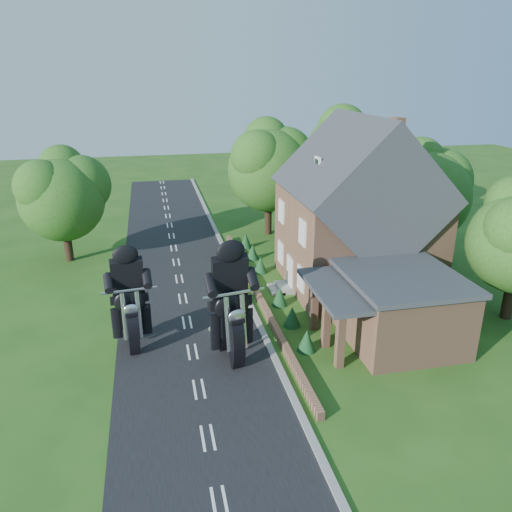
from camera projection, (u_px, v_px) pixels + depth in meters
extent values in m
plane|color=#244E15|center=(192.00, 352.00, 23.49)|extent=(120.00, 120.00, 0.00)
cube|color=black|center=(192.00, 352.00, 23.49)|extent=(7.00, 80.00, 0.02)
cube|color=gray|center=(268.00, 343.00, 24.19)|extent=(0.30, 80.00, 0.12)
cube|color=#95664C|center=(259.00, 296.00, 28.85)|extent=(0.30, 22.00, 0.40)
cube|color=#95664C|center=(356.00, 238.00, 30.01)|extent=(8.00, 8.00, 6.00)
cube|color=#2D2F35|center=(359.00, 189.00, 28.97)|extent=(8.48, 8.64, 8.48)
cube|color=#95664C|center=(396.00, 132.00, 28.25)|extent=(0.60, 0.90, 1.60)
cube|color=white|center=(318.00, 165.00, 27.93)|extent=(0.12, 0.80, 0.90)
cube|color=black|center=(317.00, 165.00, 27.92)|extent=(0.04, 0.55, 0.65)
cube|color=white|center=(290.00, 273.00, 29.89)|extent=(0.10, 1.10, 2.10)
cube|color=gray|center=(284.00, 287.00, 30.14)|extent=(0.80, 1.60, 0.30)
cube|color=gray|center=(276.00, 289.00, 30.07)|extent=(0.80, 1.60, 0.15)
cube|color=white|center=(301.00, 279.00, 27.68)|extent=(0.10, 1.10, 1.40)
cube|color=black|center=(300.00, 279.00, 27.68)|extent=(0.04, 0.92, 1.22)
cube|color=white|center=(281.00, 252.00, 31.72)|extent=(0.10, 1.10, 1.40)
cube|color=black|center=(280.00, 252.00, 31.71)|extent=(0.04, 0.92, 1.22)
cube|color=white|center=(302.00, 233.00, 26.74)|extent=(0.10, 1.10, 1.40)
cube|color=black|center=(302.00, 233.00, 26.74)|extent=(0.04, 0.92, 1.22)
cube|color=white|center=(281.00, 211.00, 30.78)|extent=(0.10, 1.10, 1.40)
cube|color=black|center=(281.00, 211.00, 30.77)|extent=(0.04, 0.92, 1.22)
cube|color=#95664C|center=(399.00, 309.00, 24.17)|extent=(5.00, 5.60, 3.20)
cube|color=#2D2F35|center=(403.00, 276.00, 23.57)|extent=(5.30, 5.94, 0.24)
cube|color=#2D2F35|center=(340.00, 289.00, 23.09)|extent=(2.60, 5.32, 0.22)
cube|color=#95664C|center=(340.00, 339.00, 21.86)|extent=(0.35, 0.35, 2.80)
cube|color=#95664C|center=(326.00, 320.00, 23.51)|extent=(0.35, 0.35, 2.80)
cube|color=#95664C|center=(314.00, 304.00, 25.16)|extent=(0.35, 0.35, 2.80)
cylinder|color=black|center=(422.00, 242.00, 34.01)|extent=(0.56, 0.56, 3.00)
sphere|color=#234F16|center=(428.00, 197.00, 32.91)|extent=(6.00, 6.00, 6.00)
sphere|color=#234F16|center=(443.00, 180.00, 33.41)|extent=(4.32, 4.32, 4.32)
sphere|color=#234F16|center=(422.00, 182.00, 31.46)|extent=(3.72, 3.72, 3.72)
sphere|color=#234F16|center=(423.00, 162.00, 33.30)|extent=(3.30, 3.30, 3.30)
cylinder|color=black|center=(346.00, 211.00, 40.28)|extent=(0.56, 0.56, 3.60)
sphere|color=#234F16|center=(350.00, 164.00, 38.97)|extent=(7.20, 7.20, 7.20)
sphere|color=#234F16|center=(366.00, 148.00, 39.57)|extent=(5.18, 5.18, 5.18)
sphere|color=#234F16|center=(340.00, 148.00, 37.23)|extent=(4.46, 4.46, 4.46)
sphere|color=#234F16|center=(346.00, 129.00, 39.43)|extent=(3.96, 3.96, 3.96)
cylinder|color=black|center=(271.00, 213.00, 40.05)|extent=(0.56, 0.56, 3.40)
sphere|color=#234F16|center=(272.00, 170.00, 38.85)|extent=(6.40, 6.40, 6.40)
sphere|color=#234F16|center=(288.00, 156.00, 39.38)|extent=(4.61, 4.61, 4.61)
sphere|color=#234F16|center=(261.00, 156.00, 37.30)|extent=(3.97, 3.97, 3.97)
sphere|color=#234F16|center=(270.00, 139.00, 39.26)|extent=(3.52, 3.52, 3.52)
cylinder|color=black|center=(71.00, 241.00, 34.45)|extent=(0.56, 0.56, 2.80)
sphere|color=#234F16|center=(66.00, 200.00, 33.43)|extent=(5.60, 5.60, 5.60)
sphere|color=#234F16|center=(85.00, 185.00, 33.90)|extent=(4.03, 4.03, 4.03)
sphere|color=#234F16|center=(45.00, 186.00, 32.08)|extent=(3.47, 3.47, 3.47)
sphere|color=#234F16|center=(66.00, 167.00, 33.79)|extent=(3.08, 3.08, 3.08)
cone|color=#123A1A|center=(307.00, 340.00, 23.43)|extent=(0.90, 0.90, 1.10)
cone|color=#123A1A|center=(292.00, 316.00, 25.72)|extent=(0.90, 0.90, 1.10)
cone|color=#123A1A|center=(280.00, 296.00, 28.01)|extent=(0.90, 0.90, 1.10)
cone|color=#123A1A|center=(260.00, 265.00, 32.59)|extent=(0.90, 0.90, 1.10)
cone|color=#123A1A|center=(253.00, 252.00, 34.88)|extent=(0.90, 0.90, 1.10)
cone|color=#123A1A|center=(246.00, 241.00, 37.17)|extent=(0.90, 0.90, 1.10)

